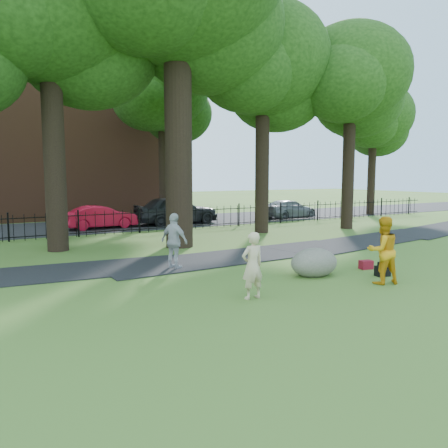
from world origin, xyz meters
TOP-DOWN VIEW (x-y plane):
  - ground at (0.00, 0.00)m, footprint 120.00×120.00m
  - footpath at (1.00, 3.90)m, footprint 36.07×3.85m
  - street at (0.00, 16.00)m, footprint 80.00×7.00m
  - iron_fence at (0.00, 12.00)m, footprint 44.00×0.04m
  - brick_building at (-4.00, 24.00)m, footprint 18.00×8.00m
  - tree_row at (0.52, 8.40)m, footprint 26.82×7.96m
  - woman at (-1.62, -0.83)m, footprint 0.60×0.40m
  - man at (2.24, -1.38)m, footprint 1.05×0.91m
  - pedestrian at (-1.90, 3.16)m, footprint 0.81×1.12m
  - boulder at (1.31, 0.30)m, footprint 1.78×1.57m
  - backpack at (2.98, -0.79)m, footprint 0.45×0.34m
  - red_bag at (3.31, 0.13)m, footprint 0.44×0.32m
  - red_sedan at (-1.24, 14.69)m, footprint 3.94×1.57m
  - grey_car at (3.21, 14.64)m, footprint 5.00×2.03m
  - silver_car at (11.32, 14.08)m, footprint 4.41×2.24m

SIDE VIEW (x-z plane):
  - ground at x=0.00m, z-range 0.00..0.00m
  - footpath at x=1.00m, z-range -0.01..0.01m
  - street at x=0.00m, z-range -0.01..0.01m
  - red_bag at x=3.31m, z-range 0.00..0.27m
  - backpack at x=2.98m, z-range 0.00..0.30m
  - boulder at x=1.31m, z-range 0.00..0.87m
  - iron_fence at x=0.00m, z-range 0.00..1.20m
  - silver_car at x=11.32m, z-range 0.00..1.23m
  - red_sedan at x=-1.24m, z-range 0.00..1.28m
  - woman at x=-1.62m, z-range 0.00..1.61m
  - grey_car at x=3.21m, z-range 0.00..1.70m
  - pedestrian at x=-1.90m, z-range 0.00..1.77m
  - man at x=2.24m, z-range 0.00..1.84m
  - brick_building at x=-4.00m, z-range 0.00..12.00m
  - tree_row at x=0.52m, z-range 1.94..14.36m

